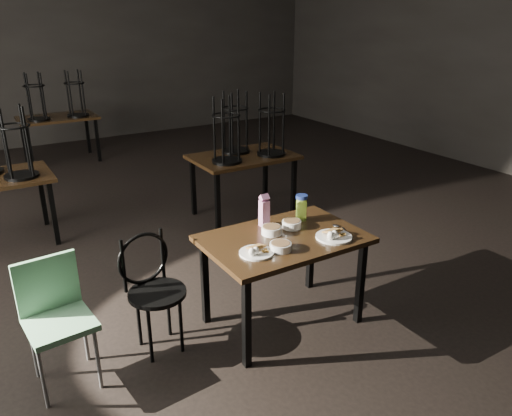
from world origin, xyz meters
TOP-DOWN VIEW (x-y plane):
  - room at (-0.06, 0.01)m, footprint 12.00×12.04m
  - main_table at (-0.20, -1.13)m, footprint 1.20×0.80m
  - plate_left at (-0.53, -1.27)m, footprint 0.25×0.25m
  - plate_right at (0.10, -1.35)m, footprint 0.27×0.27m
  - bowl_near at (-0.26, -1.04)m, footprint 0.15×0.15m
  - bowl_far at (-0.05, -1.02)m, footprint 0.15×0.15m
  - bowl_big at (-0.35, -1.30)m, footprint 0.16×0.16m
  - juice_carton at (-0.22, -0.88)m, footprint 0.07×0.07m
  - water_bottle at (0.11, -0.93)m, footprint 0.13×0.13m
  - spoon at (0.26, -1.20)m, footprint 0.06×0.22m
  - bentwood_chair at (-1.17, -0.88)m, footprint 0.43×0.42m
  - school_chair at (-1.84, -0.90)m, footprint 0.44×0.44m
  - bg_table_right at (0.70, 1.01)m, footprint 1.20×0.80m
  - bg_table_far at (-0.69, 4.61)m, footprint 1.20×0.80m

SIDE VIEW (x-z plane):
  - bentwood_chair at x=-1.17m, z-range 0.08..0.96m
  - school_chair at x=-1.84m, z-range 0.09..0.96m
  - main_table at x=-0.20m, z-range 0.30..1.05m
  - bg_table_far at x=-0.69m, z-range 0.01..1.49m
  - spoon at x=0.26m, z-range 0.75..0.76m
  - plate_left at x=-0.53m, z-range 0.73..0.81m
  - plate_right at x=0.10m, z-range 0.73..0.82m
  - bg_table_right at x=0.70m, z-range 0.04..1.52m
  - bowl_big at x=-0.35m, z-range 0.75..0.81m
  - bowl_far at x=-0.05m, z-range 0.75..0.81m
  - bowl_near at x=-0.26m, z-range 0.75..0.81m
  - water_bottle at x=0.11m, z-range 0.75..0.96m
  - juice_carton at x=-0.22m, z-range 0.74..1.01m
  - room at x=-0.06m, z-range 0.72..3.94m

